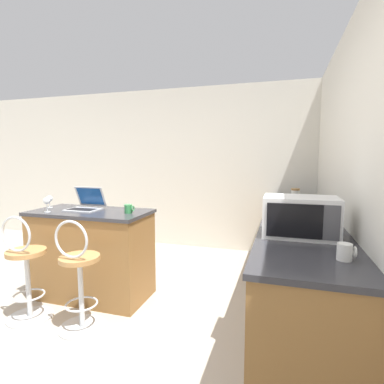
% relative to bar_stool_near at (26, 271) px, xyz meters
% --- Properties ---
extents(ground_plane, '(20.00, 20.00, 0.00)m').
position_rel_bar_stool_near_xyz_m(ground_plane, '(0.67, -0.16, -0.46)').
color(ground_plane, '#ADA393').
extents(wall_back, '(12.00, 0.06, 2.60)m').
position_rel_bar_stool_near_xyz_m(wall_back, '(0.67, 2.66, 0.84)').
color(wall_back, silver).
rests_on(wall_back, ground_plane).
extents(wall_right, '(0.06, 12.00, 2.60)m').
position_rel_bar_stool_near_xyz_m(wall_right, '(2.72, -0.16, 0.84)').
color(wall_right, silver).
rests_on(wall_right, ground_plane).
extents(breakfast_bar, '(1.24, 0.62, 0.93)m').
position_rel_bar_stool_near_xyz_m(breakfast_bar, '(0.29, 0.58, 0.01)').
color(breakfast_bar, olive).
rests_on(breakfast_bar, ground_plane).
extents(counter_right, '(0.66, 3.32, 0.93)m').
position_rel_bar_stool_near_xyz_m(counter_right, '(2.38, 0.98, 0.01)').
color(counter_right, olive).
rests_on(counter_right, ground_plane).
extents(bar_stool_near, '(0.40, 0.40, 0.98)m').
position_rel_bar_stool_near_xyz_m(bar_stool_near, '(0.00, 0.00, 0.00)').
color(bar_stool_near, silver).
rests_on(bar_stool_near, ground_plane).
extents(bar_stool_far, '(0.40, 0.40, 0.98)m').
position_rel_bar_stool_near_xyz_m(bar_stool_far, '(0.57, 0.00, 0.00)').
color(bar_stool_far, silver).
rests_on(bar_stool_far, ground_plane).
extents(laptop, '(0.34, 0.32, 0.24)m').
position_rel_bar_stool_near_xyz_m(laptop, '(0.19, 0.65, 0.54)').
color(laptop, '#B7BABF').
rests_on(laptop, breakfast_bar).
extents(microwave, '(0.50, 0.33, 0.28)m').
position_rel_bar_stool_near_xyz_m(microwave, '(2.34, 0.14, 0.62)').
color(microwave, white).
rests_on(microwave, counter_right).
extents(toaster, '(0.22, 0.26, 0.20)m').
position_rel_bar_stool_near_xyz_m(toaster, '(2.37, 0.71, 0.57)').
color(toaster, silver).
rests_on(toaster, counter_right).
extents(wine_glass_tall, '(0.07, 0.07, 0.15)m').
position_rel_bar_stool_near_xyz_m(wine_glass_tall, '(-0.08, 0.39, 0.59)').
color(wine_glass_tall, silver).
rests_on(wine_glass_tall, breakfast_bar).
extents(mug_green, '(0.10, 0.08, 0.09)m').
position_rel_bar_stool_near_xyz_m(mug_green, '(0.74, 0.58, 0.52)').
color(mug_green, '#338447').
rests_on(mug_green, breakfast_bar).
extents(mug_white, '(0.10, 0.08, 0.09)m').
position_rel_bar_stool_near_xyz_m(mug_white, '(2.55, -0.32, 0.52)').
color(mug_white, white).
rests_on(mug_white, counter_right).
extents(wine_glass_short, '(0.07, 0.07, 0.13)m').
position_rel_bar_stool_near_xyz_m(wine_glass_short, '(-0.26, 0.62, 0.57)').
color(wine_glass_short, silver).
rests_on(wine_glass_short, breakfast_bar).
extents(mug_red, '(0.09, 0.08, 0.10)m').
position_rel_bar_stool_near_xyz_m(mug_red, '(2.30, 1.40, 0.53)').
color(mug_red, red).
rests_on(mug_red, counter_right).
extents(storage_jar, '(0.10, 0.10, 0.21)m').
position_rel_bar_stool_near_xyz_m(storage_jar, '(2.35, 1.50, 0.58)').
color(storage_jar, silver).
rests_on(storage_jar, counter_right).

